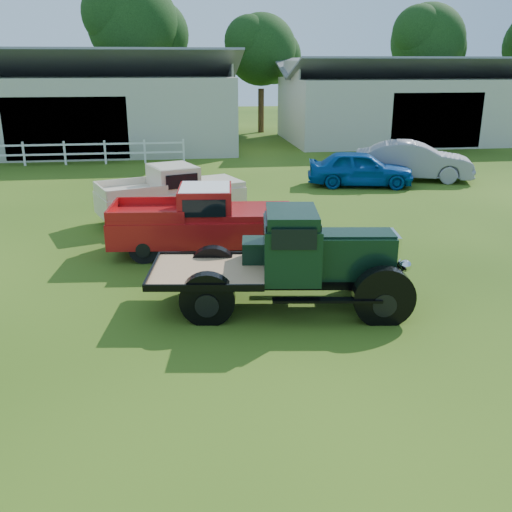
{
  "coord_description": "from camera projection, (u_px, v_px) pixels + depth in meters",
  "views": [
    {
      "loc": [
        -1.38,
        -10.14,
        4.93
      ],
      "look_at": [
        0.2,
        1.2,
        1.05
      ],
      "focal_mm": 40.0,
      "sensor_mm": 36.0,
      "label": 1
    }
  ],
  "objects": [
    {
      "name": "shed_right",
      "position": [
        409.0,
        100.0,
        37.59
      ],
      "size": [
        16.8,
        9.2,
        5.2
      ],
      "primitive_type": null,
      "color": "#B0ADA0",
      "rests_on": "ground"
    },
    {
      "name": "vintage_flatbed",
      "position": [
        286.0,
        259.0,
        11.87
      ],
      "size": [
        5.56,
        2.8,
        2.11
      ],
      "primitive_type": null,
      "rotation": [
        0.0,
        0.0,
        -0.13
      ],
      "color": "black",
      "rests_on": "ground"
    },
    {
      "name": "fence_rail",
      "position": [
        44.0,
        153.0,
        28.8
      ],
      "size": [
        14.2,
        0.16,
        1.2
      ],
      "primitive_type": null,
      "color": "white",
      "rests_on": "ground"
    },
    {
      "name": "ground",
      "position": [
        254.0,
        326.0,
        11.28
      ],
      "size": [
        120.0,
        120.0,
        0.0
      ],
      "primitive_type": "plane",
      "color": "#203A0B"
    },
    {
      "name": "red_pickup",
      "position": [
        202.0,
        220.0,
        15.37
      ],
      "size": [
        5.24,
        2.41,
        1.85
      ],
      "primitive_type": null,
      "rotation": [
        0.0,
        0.0,
        -0.09
      ],
      "color": "#AD1314",
      "rests_on": "ground"
    },
    {
      "name": "misc_car_blue",
      "position": [
        360.0,
        168.0,
        23.89
      ],
      "size": [
        4.64,
        2.64,
        1.49
      ],
      "primitive_type": "imported",
      "rotation": [
        0.0,
        0.0,
        1.36
      ],
      "color": "#084493",
      "rests_on": "ground"
    },
    {
      "name": "tree_b",
      "position": [
        135.0,
        51.0,
        40.8
      ],
      "size": [
        6.9,
        6.9,
        11.5
      ],
      "primitive_type": null,
      "color": "black",
      "rests_on": "ground"
    },
    {
      "name": "tree_d",
      "position": [
        426.0,
        62.0,
        43.91
      ],
      "size": [
        6.0,
        6.0,
        10.0
      ],
      "primitive_type": null,
      "color": "black",
      "rests_on": "ground"
    },
    {
      "name": "shed_left",
      "position": [
        79.0,
        101.0,
        33.85
      ],
      "size": [
        18.8,
        10.2,
        5.6
      ],
      "primitive_type": null,
      "color": "#B0ADA0",
      "rests_on": "ground"
    },
    {
      "name": "white_pickup",
      "position": [
        171.0,
        194.0,
        18.61
      ],
      "size": [
        5.18,
        3.4,
        1.78
      ],
      "primitive_type": null,
      "rotation": [
        0.0,
        0.0,
        0.35
      ],
      "color": "beige",
      "rests_on": "ground"
    },
    {
      "name": "tree_c",
      "position": [
        261.0,
        69.0,
        41.44
      ],
      "size": [
        5.4,
        5.4,
        9.0
      ],
      "primitive_type": null,
      "color": "black",
      "rests_on": "ground"
    },
    {
      "name": "misc_car_grey",
      "position": [
        413.0,
        161.0,
        25.17
      ],
      "size": [
        5.37,
        3.35,
        1.67
      ],
      "primitive_type": "imported",
      "rotation": [
        0.0,
        0.0,
        1.23
      ],
      "color": "gray",
      "rests_on": "ground"
    }
  ]
}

